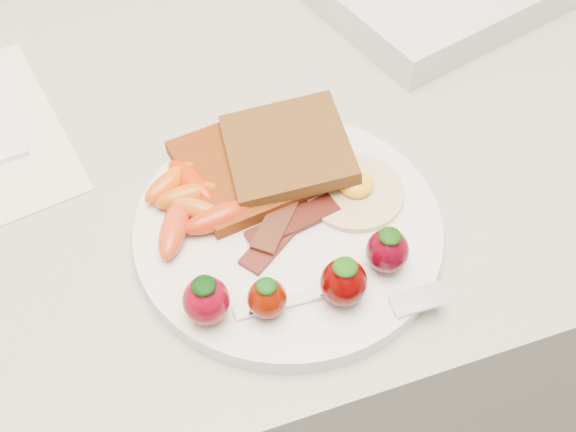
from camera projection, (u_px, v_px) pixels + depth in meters
name	position (u px, v px, depth m)	size (l,w,h in m)	color
counter	(249.00, 349.00, 1.07)	(2.00, 0.60, 0.90)	gray
plate	(288.00, 229.00, 0.64)	(0.27, 0.27, 0.02)	silver
toast_lower	(249.00, 167.00, 0.66)	(0.12, 0.12, 0.01)	#502309
toast_upper	(287.00, 149.00, 0.65)	(0.11, 0.11, 0.01)	black
fried_egg	(355.00, 190.00, 0.65)	(0.11, 0.11, 0.02)	white
bacon_strips	(284.00, 224.00, 0.62)	(0.10, 0.09, 0.01)	#440A0E
baby_carrots	(190.00, 203.00, 0.63)	(0.10, 0.11, 0.02)	#BF4C0D
strawberries	(304.00, 281.00, 0.57)	(0.19, 0.06, 0.05)	maroon
fork	(354.00, 298.00, 0.58)	(0.17, 0.05, 0.00)	white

